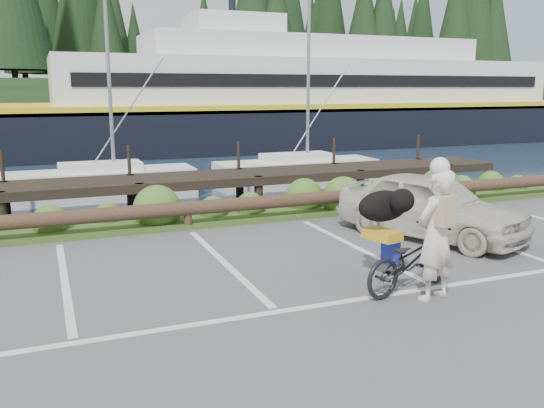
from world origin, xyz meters
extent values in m
plane|color=#4D4D4F|center=(0.00, 0.00, 0.00)|extent=(72.00, 72.00, 0.00)
plane|color=#1C2D43|center=(0.00, 48.00, -1.20)|extent=(160.00, 160.00, 0.00)
cube|color=#3D5B21|center=(0.00, 5.30, 0.05)|extent=(34.00, 1.60, 0.10)
imported|color=black|center=(2.14, -0.35, 0.47)|extent=(1.90, 1.07, 0.95)
imported|color=#EFDFCB|center=(2.25, -0.76, 0.94)|extent=(0.78, 0.61, 1.88)
ellipsoid|color=black|center=(2.00, 0.21, 1.19)|extent=(0.61, 0.91, 0.48)
imported|color=beige|center=(4.34, 2.10, 0.66)|extent=(2.94, 4.15, 1.31)
camera|label=1|loc=(-2.78, -7.14, 2.96)|focal=38.00mm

